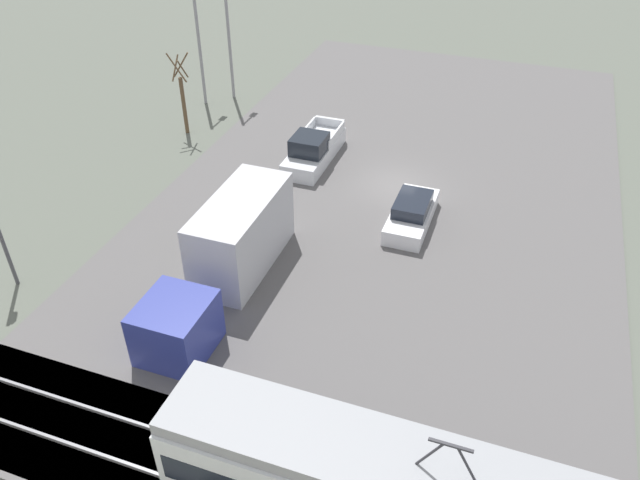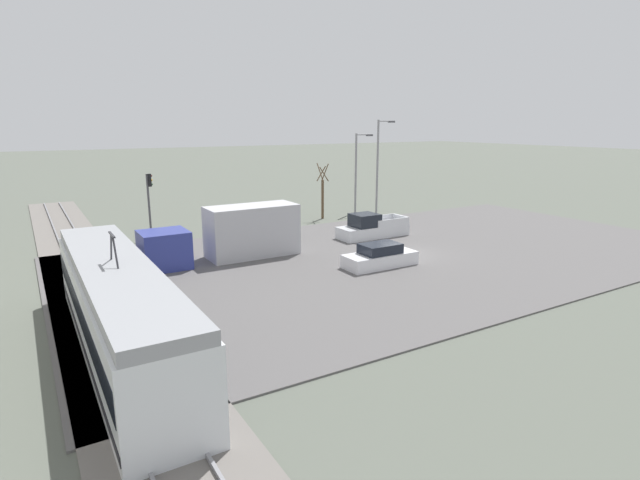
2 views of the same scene
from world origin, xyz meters
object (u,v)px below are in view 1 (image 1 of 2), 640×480
(street_lamp_mid_block, at_px, (229,22))
(box_truck, at_px, (228,253))
(street_lamp_near_crossing, at_px, (200,37))
(street_tree, at_px, (183,98))
(sedan_car_0, at_px, (412,213))
(pickup_truck, at_px, (313,150))

(street_lamp_mid_block, bearing_deg, box_truck, 115.52)
(street_lamp_near_crossing, relative_size, street_lamp_mid_block, 0.86)
(street_tree, xyz_separation_m, street_lamp_mid_block, (-0.29, -6.17, 2.79))
(sedan_car_0, relative_size, street_tree, 0.91)
(box_truck, height_order, street_tree, street_tree)
(pickup_truck, relative_size, street_tree, 1.12)
(box_truck, bearing_deg, street_lamp_near_crossing, -58.98)
(sedan_car_0, height_order, street_lamp_near_crossing, street_lamp_near_crossing)
(street_lamp_mid_block, bearing_deg, pickup_truck, 140.04)
(street_lamp_near_crossing, distance_m, street_lamp_mid_block, 2.16)
(box_truck, bearing_deg, pickup_truck, -88.17)
(sedan_car_0, height_order, street_lamp_mid_block, street_lamp_mid_block)
(pickup_truck, xyz_separation_m, street_lamp_near_crossing, (9.84, -5.56, 3.66))
(sedan_car_0, distance_m, street_lamp_near_crossing, 19.69)
(box_truck, height_order, sedan_car_0, box_truck)
(sedan_car_0, distance_m, street_lamp_mid_block, 19.55)
(street_lamp_near_crossing, height_order, street_lamp_mid_block, street_lamp_mid_block)
(sedan_car_0, bearing_deg, street_tree, -18.96)
(sedan_car_0, bearing_deg, street_lamp_mid_block, -37.10)
(street_lamp_mid_block, bearing_deg, sedan_car_0, 142.90)
(street_tree, bearing_deg, box_truck, 126.49)
(box_truck, height_order, street_lamp_near_crossing, street_lamp_near_crossing)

